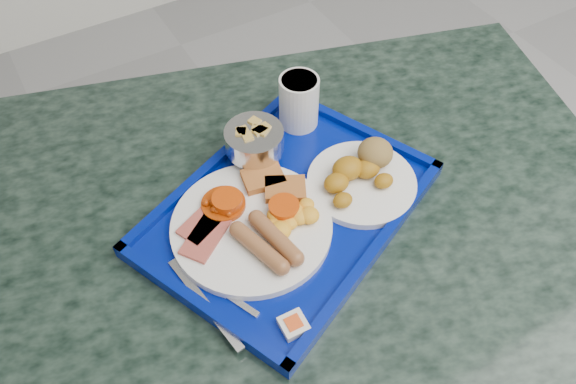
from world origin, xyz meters
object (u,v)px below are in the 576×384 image
Objects in this scene: fruit_bowl at (254,140)px; table at (289,262)px; main_plate at (256,222)px; bread_plate at (362,175)px; juice_cup at (299,100)px; tray at (288,209)px.

table is at bearing -86.19° from fruit_bowl.
main_plate is 0.20m from bread_plate.
fruit_bowl reaches higher than table.
juice_cup reaches higher than table.
bread_plate is at bearing -15.14° from table.
main_plate is 2.55× the size of juice_cup.
table is 0.28m from fruit_bowl.
table is 13.45× the size of juice_cup.
fruit_bowl reaches higher than bread_plate.
table is at bearing -126.02° from juice_cup.
juice_cup is (0.18, 0.18, 0.04)m from main_plate.
juice_cup reaches higher than fruit_bowl.
tray is at bearing 8.85° from main_plate.
fruit_bowl is at bearing 133.38° from bread_plate.
juice_cup is at bearing 95.36° from bread_plate.
bread_plate is at bearing -46.62° from fruit_bowl.
fruit_bowl reaches higher than tray.
table is 0.26m from bread_plate.
juice_cup reaches higher than main_plate.
main_plate is 0.15m from fruit_bowl.
main_plate is at bearing -136.25° from juice_cup.
main_plate is 1.39× the size of bread_plate.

